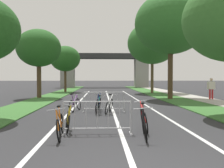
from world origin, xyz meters
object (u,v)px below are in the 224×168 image
bicycle_blue_2 (98,104)px  bicycle_red_6 (144,119)px  tree_right_maple_mid (152,43)px  tree_right_oak_mid (171,24)px  tree_left_pine_near (65,59)px  crowd_barrier_nearest (97,118)px  crowd_barrier_second (104,102)px  bicycle_white_4 (109,106)px  tree_left_cypress_far (39,48)px  pedestrian_with_backpack (211,87)px  bicycle_teal_3 (98,106)px  bicycle_black_7 (144,126)px  bicycle_orange_0 (60,125)px  bicycle_yellow_5 (68,120)px  bicycle_purple_1 (75,104)px

bicycle_blue_2 → bicycle_red_6: bicycle_blue_2 is taller
tree_right_maple_mid → bicycle_red_6: (-4.45, -19.33, -5.42)m
tree_right_oak_mid → bicycle_red_6: (-4.31, -11.60, -5.90)m
bicycle_red_6 → tree_left_pine_near: bearing=108.9°
tree_right_maple_mid → crowd_barrier_nearest: size_ratio=3.77×
crowd_barrier_nearest → tree_right_oak_mid: bearing=64.0°
crowd_barrier_second → bicycle_white_4: crowd_barrier_second is taller
tree_left_cypress_far → pedestrian_with_backpack: (14.28, -2.54, -3.30)m
bicycle_teal_3 → bicycle_black_7: (1.43, -4.95, -0.01)m
tree_right_maple_mid → bicycle_orange_0: tree_right_maple_mid is taller
crowd_barrier_nearest → bicycle_yellow_5: size_ratio=1.39×
tree_left_cypress_far → bicycle_orange_0: size_ratio=3.52×
bicycle_purple_1 → bicycle_blue_2: (1.24, 0.02, 0.02)m
bicycle_teal_3 → pedestrian_with_backpack: 11.23m
bicycle_purple_1 → bicycle_black_7: bearing=-52.6°
pedestrian_with_backpack → crowd_barrier_second: bearing=45.2°
bicycle_orange_0 → crowd_barrier_second: bearing=-108.8°
bicycle_blue_2 → bicycle_purple_1: bearing=8.0°
bicycle_teal_3 → crowd_barrier_second: bearing=60.1°
bicycle_purple_1 → bicycle_yellow_5: bicycle_purple_1 is taller
tree_right_oak_mid → bicycle_orange_0: size_ratio=5.15×
tree_left_pine_near → bicycle_red_6: bearing=-74.8°
crowd_barrier_nearest → pedestrian_with_backpack: (8.93, 11.11, 0.56)m
crowd_barrier_nearest → tree_left_cypress_far: bearing=111.4°
tree_left_pine_near → crowd_barrier_second: 18.45m
bicycle_orange_0 → bicycle_red_6: 2.83m
tree_left_cypress_far → tree_right_oak_mid: 11.51m
bicycle_orange_0 → bicycle_blue_2: bearing=-104.9°
bicycle_purple_1 → pedestrian_with_backpack: 11.76m
bicycle_orange_0 → bicycle_red_6: size_ratio=0.97×
bicycle_black_7 → bicycle_red_6: bearing=-93.6°
tree_right_maple_mid → bicycle_black_7: 21.61m
tree_right_maple_mid → bicycle_red_6: 20.56m
tree_right_oak_mid → pedestrian_with_backpack: size_ratio=4.99×
tree_right_oak_mid → bicycle_white_4: size_ratio=5.31×
bicycle_teal_3 → bicycle_black_7: bicycle_black_7 is taller
tree_left_pine_near → bicycle_yellow_5: bearing=-81.2°
tree_left_cypress_far → bicycle_white_4: bearing=-57.5°
tree_right_oak_mid → bicycle_blue_2: 10.77m
bicycle_white_4 → bicycle_yellow_5: (-1.52, -3.89, -0.04)m
bicycle_purple_1 → bicycle_teal_3: bearing=-23.6°
bicycle_orange_0 → bicycle_teal_3: size_ratio=1.01×
tree_right_oak_mid → bicycle_black_7: bearing=-109.6°
bicycle_teal_3 → bicycle_white_4: 0.57m
bicycle_purple_1 → bicycle_black_7: bicycle_black_7 is taller
tree_left_pine_near → bicycle_yellow_5: size_ratio=3.66×
tree_left_cypress_far → bicycle_orange_0: (4.25, -14.04, -4.02)m
bicycle_blue_2 → bicycle_teal_3: (-0.01, -0.93, -0.01)m
tree_left_pine_near → crowd_barrier_second: bearing=-75.2°
tree_right_oak_mid → bicycle_black_7: tree_right_oak_mid is taller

